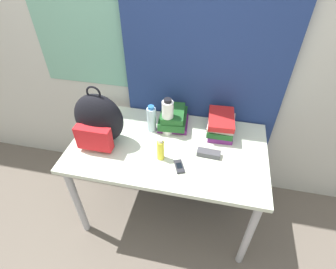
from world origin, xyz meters
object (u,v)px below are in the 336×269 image
Objects in this scene: sunscreen_bottle at (161,150)px; cell_phone at (179,166)px; water_bottle at (152,119)px; sunglasses_case at (209,153)px; book_stack_center at (221,124)px; sports_bottle at (168,117)px; book_stack_left at (173,118)px; backpack at (98,121)px.

cell_phone is (0.13, -0.06, -0.07)m from sunscreen_bottle.
sunglasses_case is (0.42, -0.18, -0.08)m from water_bottle.
sports_bottle is at bearing -167.78° from book_stack_center.
sports_bottle is 1.83× the size of sunglasses_case.
sports_bottle is at bearing -1.25° from water_bottle.
water_bottle is 1.29× the size of sunscreen_bottle.
book_stack_center is 0.49m from sunscreen_bottle.
book_stack_left is 0.42m from cell_phone.
book_stack_left is 1.75× the size of sunglasses_case.
book_stack_center is (0.78, 0.26, -0.10)m from backpack.
backpack is 2.05× the size of water_bottle.
sports_bottle reaches higher than book_stack_center.
book_stack_center is 0.38m from sports_bottle.
sunscreen_bottle is at bearing -163.71° from sunglasses_case.
book_stack_center is 1.89× the size of sunglasses_case.
cell_phone is 0.22m from sunglasses_case.
book_stack_center is at bearing 77.68° from sunglasses_case.
book_stack_center is at bearing -0.64° from book_stack_left.
sunscreen_bottle is (-0.01, -0.34, 0.01)m from book_stack_left.
water_bottle reaches higher than book_stack_left.
sports_bottle is at bearing -105.43° from book_stack_left.
backpack is at bearing -161.51° from book_stack_center.
water_bottle reaches higher than sunscreen_bottle.
backpack is 0.83m from book_stack_center.
cell_phone is (0.56, -0.13, -0.17)m from backpack.
book_stack_left is 0.95× the size of sports_bottle.
water_bottle is at bearing 128.92° from cell_phone.
cell_phone is (0.14, -0.32, -0.13)m from sports_bottle.
sunscreen_bottle is 0.31m from sunglasses_case.
sports_bottle is (0.42, 0.18, -0.04)m from backpack.
cell_phone is at bearing -73.45° from book_stack_left.
book_stack_center is 2.51× the size of cell_phone.
sports_bottle reaches higher than sunglasses_case.
backpack is at bearing 166.66° from cell_phone.
sports_bottle is at bearing 150.71° from sunglasses_case.
sunscreen_bottle is (-0.35, -0.34, 0.00)m from book_stack_center.
book_stack_left is 0.34m from book_stack_center.
backpack reaches higher than sports_bottle.
backpack is at bearing -148.99° from book_stack_left.
backpack reaches higher than book_stack_left.
backpack is 3.68× the size of cell_phone.
backpack reaches higher than water_bottle.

